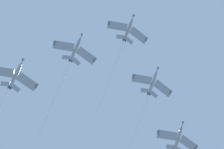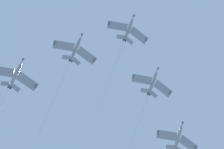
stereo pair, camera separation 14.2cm
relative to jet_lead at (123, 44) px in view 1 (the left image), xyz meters
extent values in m
ellipsoid|color=gray|center=(6.19, -2.55, 3.82)|extent=(10.87, 5.71, 7.12)
cone|color=#595E60|center=(11.57, -4.77, 7.14)|extent=(2.29, 1.87, 1.83)
ellipsoid|color=black|center=(7.60, -3.13, 5.38)|extent=(3.04, 2.02, 2.17)
cube|color=gray|center=(7.61, 2.60, 3.34)|extent=(4.51, 9.37, 1.96)
cube|color=#595E60|center=(8.87, 6.51, 3.29)|extent=(1.71, 0.93, 1.00)
cube|color=gray|center=(3.57, -7.20, 3.34)|extent=(7.94, 9.16, 1.96)
cube|color=#595E60|center=(1.71, -10.87, 3.29)|extent=(1.72, 1.53, 1.00)
cube|color=gray|center=(3.04, 1.21, 1.35)|extent=(1.91, 3.72, 1.03)
cube|color=gray|center=(1.30, -3.00, 1.35)|extent=(3.58, 3.81, 1.03)
cube|color=#595E60|center=(1.69, -0.70, 2.66)|extent=(3.28, 1.49, 3.62)
cylinder|color=#38383D|center=(1.74, -0.23, 0.86)|extent=(1.47, 1.22, 1.19)
cylinder|color=#38383D|center=(1.40, -1.06, 0.86)|extent=(1.47, 1.22, 1.19)
cylinder|color=white|center=(-12.56, 5.18, -7.85)|extent=(28.62, 12.42, 17.93)
ellipsoid|color=gray|center=(-1.78, 21.42, -4.44)|extent=(10.84, 5.53, 7.27)
cone|color=#595E60|center=(3.59, 19.30, -1.04)|extent=(2.29, 1.84, 1.85)
ellipsoid|color=black|center=(-0.38, 20.87, -2.86)|extent=(3.04, 1.98, 2.20)
cube|color=gray|center=(-0.43, 26.58, -4.94)|extent=(4.35, 9.34, 2.00)
cube|color=#595E60|center=(0.78, 30.52, -4.99)|extent=(1.69, 0.90, 1.02)
cube|color=gray|center=(-4.31, 16.72, -4.94)|extent=(7.83, 9.19, 2.00)
cube|color=#595E60|center=(-6.11, 13.02, -4.99)|extent=(1.72, 1.51, 1.02)
cube|color=gray|center=(-4.95, 25.12, -6.99)|extent=(1.85, 3.69, 1.05)
cube|color=gray|center=(-6.62, 20.87, -6.99)|extent=(3.55, 3.82, 1.05)
cube|color=#595E60|center=(-6.28, 23.19, -5.68)|extent=(3.31, 1.45, 3.63)
cylinder|color=#38383D|center=(-6.21, 23.65, -7.48)|extent=(1.47, 1.21, 1.20)
cylinder|color=#38383D|center=(-6.54, 22.81, -7.48)|extent=(1.47, 1.21, 1.20)
cylinder|color=white|center=(-18.71, 28.08, -15.31)|extent=(25.01, 10.48, 16.14)
ellipsoid|color=gray|center=(-15.54, -13.57, -5.54)|extent=(10.89, 5.68, 7.11)
cone|color=#595E60|center=(-10.15, -15.78, -2.23)|extent=(2.29, 1.86, 1.83)
ellipsoid|color=black|center=(-14.12, -14.15, -3.98)|extent=(3.04, 2.02, 2.17)
cube|color=gray|center=(-14.13, -8.42, -6.02)|extent=(4.49, 9.37, 1.95)
cube|color=#595E60|center=(-12.88, -4.51, -6.07)|extent=(1.71, 0.93, 0.99)
cube|color=gray|center=(-18.14, -18.23, -6.02)|extent=(7.92, 9.17, 1.95)
cube|color=#595E60|center=(-19.99, -21.91, -6.07)|extent=(1.72, 1.52, 0.99)
cube|color=gray|center=(-18.70, -9.82, -8.01)|extent=(1.91, 3.71, 1.03)
cube|color=gray|center=(-20.43, -14.04, -8.01)|extent=(3.58, 3.81, 1.03)
cube|color=#595E60|center=(-20.04, -11.73, -6.69)|extent=(3.28, 1.48, 3.62)
cylinder|color=#38383D|center=(-19.99, -11.27, -8.49)|extent=(1.47, 1.22, 1.19)
cylinder|color=#38383D|center=(-20.33, -12.10, -8.49)|extent=(1.47, 1.22, 1.19)
cylinder|color=white|center=(-33.76, -6.12, -16.83)|extent=(27.76, 12.16, 17.41)
ellipsoid|color=gray|center=(-9.60, 44.94, -14.70)|extent=(10.83, 5.71, 7.20)
cone|color=#595E60|center=(-4.25, 42.72, -11.34)|extent=(2.29, 1.87, 1.84)
ellipsoid|color=black|center=(-8.20, 44.36, -13.13)|extent=(3.04, 2.02, 2.18)
cube|color=gray|center=(-8.16, 50.08, -15.19)|extent=(4.51, 9.38, 1.98)
cube|color=#595E60|center=(-6.89, 53.99, -15.24)|extent=(1.70, 0.93, 1.01)
cube|color=gray|center=(-12.22, 40.29, -15.19)|extent=(7.94, 9.15, 1.98)
cube|color=#595E60|center=(-14.08, 36.62, -15.24)|extent=(1.72, 1.52, 1.01)
cube|color=gray|center=(-14.47, 44.49, -17.21)|extent=(3.58, 3.80, 1.04)
cube|color=#595E60|center=(-14.08, 46.80, -15.90)|extent=(3.29, 1.50, 3.63)
ellipsoid|color=gray|center=(-38.77, -23.94, -14.99)|extent=(10.86, 5.61, 7.19)
cone|color=#595E60|center=(-33.39, -26.10, -11.63)|extent=(2.29, 1.85, 1.84)
ellipsoid|color=black|center=(-37.37, -24.50, -13.42)|extent=(3.04, 2.00, 2.18)
cube|color=gray|center=(-37.39, -18.78, -15.48)|extent=(4.42, 9.36, 1.98)
cube|color=#595E60|center=(-36.16, -14.86, -15.53)|extent=(1.70, 0.92, 1.01)
cube|color=gray|center=(-41.35, -28.62, -15.48)|extent=(7.88, 9.18, 1.98)
cube|color=gray|center=(-41.94, -20.21, -17.50)|extent=(1.88, 3.70, 1.04)
cube|color=gray|center=(-43.64, -24.44, -17.50)|extent=(3.57, 3.81, 1.04)
cube|color=#595E60|center=(-43.28, -22.13, -16.19)|extent=(3.30, 1.46, 3.63)
cylinder|color=#38383D|center=(-43.22, -21.67, -17.99)|extent=(1.47, 1.21, 1.19)
cylinder|color=#38383D|center=(-43.55, -22.50, -17.99)|extent=(1.47, 1.21, 1.19)
camera|label=1|loc=(15.64, -23.11, -133.43)|focal=48.46mm
camera|label=2|loc=(15.53, -23.21, -133.43)|focal=48.46mm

